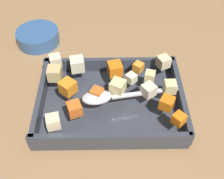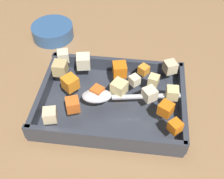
{
  "view_description": "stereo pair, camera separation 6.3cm",
  "coord_description": "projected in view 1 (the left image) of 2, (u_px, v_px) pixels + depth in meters",
  "views": [
    {
      "loc": [
        0.0,
        0.46,
        0.55
      ],
      "look_at": [
        -0.0,
        0.0,
        0.06
      ],
      "focal_mm": 45.85,
      "sensor_mm": 36.0,
      "label": 1
    },
    {
      "loc": [
        -0.06,
        0.46,
        0.55
      ],
      "look_at": [
        -0.0,
        0.0,
        0.06
      ],
      "focal_mm": 45.85,
      "sensor_mm": 36.0,
      "label": 2
    }
  ],
  "objects": [
    {
      "name": "potato_chunk_near_right",
      "position": [
        56.0,
        73.0,
        0.7
      ],
      "size": [
        0.03,
        0.03,
        0.03
      ],
      "primitive_type": "cube",
      "rotation": [
        0.0,
        0.0,
        1.55
      ],
      "color": "tan",
      "rests_on": "baking_dish"
    },
    {
      "name": "serving_spoon",
      "position": [
        104.0,
        97.0,
        0.65
      ],
      "size": [
        0.23,
        0.06,
        0.02
      ],
      "rotation": [
        0.0,
        0.0,
        3.31
      ],
      "color": "silver",
      "rests_on": "baking_dish"
    },
    {
      "name": "carrot_chunk_under_handle",
      "position": [
        116.0,
        69.0,
        0.71
      ],
      "size": [
        0.04,
        0.04,
        0.03
      ],
      "primitive_type": "cube",
      "rotation": [
        0.0,
        0.0,
        0.24
      ],
      "color": "orange",
      "rests_on": "baking_dish"
    },
    {
      "name": "potato_chunk_corner_se",
      "position": [
        151.0,
        76.0,
        0.7
      ],
      "size": [
        0.03,
        0.03,
        0.02
      ],
      "primitive_type": "cube",
      "rotation": [
        0.0,
        0.0,
        4.44
      ],
      "color": "#E0CC89",
      "rests_on": "baking_dish"
    },
    {
      "name": "potato_chunk_far_right",
      "position": [
        150.0,
        90.0,
        0.66
      ],
      "size": [
        0.04,
        0.04,
        0.03
      ],
      "primitive_type": "cube",
      "rotation": [
        0.0,
        0.0,
        2.19
      ],
      "color": "beige",
      "rests_on": "baking_dish"
    },
    {
      "name": "carrot_chunk_center",
      "position": [
        139.0,
        67.0,
        0.72
      ],
      "size": [
        0.03,
        0.03,
        0.02
      ],
      "primitive_type": "cube",
      "rotation": [
        0.0,
        0.0,
        2.49
      ],
      "color": "orange",
      "rests_on": "baking_dish"
    },
    {
      "name": "ground_plane",
      "position": [
        111.0,
        106.0,
        0.72
      ],
      "size": [
        4.0,
        4.0,
        0.0
      ],
      "primitive_type": "plane",
      "color": "#936D47"
    },
    {
      "name": "parsnip_chunk_corner_sw",
      "position": [
        56.0,
        61.0,
        0.73
      ],
      "size": [
        0.04,
        0.04,
        0.03
      ],
      "primitive_type": "cube",
      "rotation": [
        0.0,
        0.0,
        3.44
      ],
      "color": "beige",
      "rests_on": "baking_dish"
    },
    {
      "name": "baking_dish",
      "position": [
        112.0,
        103.0,
        0.7
      ],
      "size": [
        0.35,
        0.25,
        0.05
      ],
      "color": "#333842",
      "rests_on": "ground_plane"
    },
    {
      "name": "small_prep_bowl",
      "position": [
        39.0,
        37.0,
        0.88
      ],
      "size": [
        0.13,
        0.13,
        0.04
      ],
      "primitive_type": "cylinder",
      "color": "#33598C",
      "rests_on": "ground_plane"
    },
    {
      "name": "carrot_chunk_corner_ne",
      "position": [
        180.0,
        119.0,
        0.61
      ],
      "size": [
        0.03,
        0.03,
        0.02
      ],
      "primitive_type": "cube",
      "rotation": [
        0.0,
        0.0,
        0.73
      ],
      "color": "orange",
      "rests_on": "baking_dish"
    },
    {
      "name": "carrot_chunk_mid_left",
      "position": [
        69.0,
        86.0,
        0.67
      ],
      "size": [
        0.05,
        0.05,
        0.03
      ],
      "primitive_type": "cube",
      "rotation": [
        0.0,
        0.0,
        0.87
      ],
      "color": "orange",
      "rests_on": "baking_dish"
    },
    {
      "name": "potato_chunk_back_center",
      "position": [
        55.0,
        122.0,
        0.6
      ],
      "size": [
        0.03,
        0.03,
        0.03
      ],
      "primitive_type": "cube",
      "rotation": [
        0.0,
        0.0,
        4.95
      ],
      "color": "beige",
      "rests_on": "baking_dish"
    },
    {
      "name": "potato_chunk_near_left",
      "position": [
        171.0,
        87.0,
        0.67
      ],
      "size": [
        0.03,
        0.03,
        0.03
      ],
      "primitive_type": "cube",
      "rotation": [
        0.0,
        0.0,
        4.72
      ],
      "color": "#E0CC89",
      "rests_on": "baking_dish"
    },
    {
      "name": "potato_chunk_near_spoon",
      "position": [
        119.0,
        86.0,
        0.67
      ],
      "size": [
        0.04,
        0.04,
        0.03
      ],
      "primitive_type": "cube",
      "rotation": [
        0.0,
        0.0,
        2.67
      ],
      "color": "#E0CC89",
      "rests_on": "baking_dish"
    },
    {
      "name": "carrot_chunk_heap_side",
      "position": [
        98.0,
        94.0,
        0.65
      ],
      "size": [
        0.03,
        0.03,
        0.03
      ],
      "primitive_type": "cube",
      "rotation": [
        0.0,
        0.0,
        1.08
      ],
      "color": "orange",
      "rests_on": "baking_dish"
    },
    {
      "name": "potato_chunk_corner_nw",
      "position": [
        132.0,
        78.0,
        0.69
      ],
      "size": [
        0.03,
        0.03,
        0.02
      ],
      "primitive_type": "cube",
      "rotation": [
        0.0,
        0.0,
        2.33
      ],
      "color": "beige",
      "rests_on": "baking_dish"
    },
    {
      "name": "carrot_chunk_front_center",
      "position": [
        168.0,
        103.0,
        0.63
      ],
      "size": [
        0.04,
        0.04,
        0.03
      ],
      "primitive_type": "cube",
      "rotation": [
        0.0,
        0.0,
        2.62
      ],
      "color": "orange",
      "rests_on": "baking_dish"
    },
    {
      "name": "carrot_chunk_far_left",
      "position": [
        76.0,
        109.0,
        0.62
      ],
      "size": [
        0.04,
        0.04,
        0.03
      ],
      "primitive_type": "cube",
      "rotation": [
        0.0,
        0.0,
        1.94
      ],
      "color": "orange",
      "rests_on": "baking_dish"
    },
    {
      "name": "potato_chunk_heap_top",
      "position": [
        78.0,
        64.0,
        0.72
      ],
      "size": [
        0.04,
        0.04,
        0.03
      ],
      "primitive_type": "cube",
      "rotation": [
        0.0,
        0.0,
        4.9
      ],
      "color": "beige",
      "rests_on": "baking_dish"
    },
    {
      "name": "potato_chunk_mid_right",
      "position": [
        164.0,
        62.0,
        0.73
      ],
      "size": [
        0.04,
        0.04,
        0.03
      ],
      "primitive_type": "cube",
      "rotation": [
        0.0,
        0.0,
        3.59
      ],
      "color": "beige",
      "rests_on": "baking_dish"
    }
  ]
}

